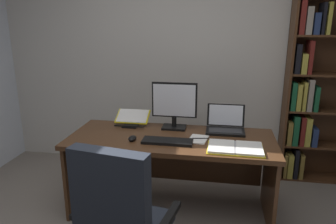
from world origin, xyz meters
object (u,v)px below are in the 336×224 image
object	(u,v)px
open_binder	(235,148)
notepad	(198,139)
desk	(172,153)
reading_stand_with_book	(132,118)
monitor	(174,106)
laptop	(225,126)
bookshelf	(315,94)
keyboard	(167,141)
computer_mouse	(132,138)
pen	(201,138)

from	to	relation	value
open_binder	notepad	world-z (taller)	open_binder
desk	reading_stand_with_book	world-z (taller)	reading_stand_with_book
monitor	laptop	distance (m)	0.50
desk	bookshelf	distance (m)	1.66
keyboard	reading_stand_with_book	distance (m)	0.60
open_binder	notepad	xyz separation A→B (m)	(-0.30, 0.16, -0.01)
desk	notepad	world-z (taller)	notepad
laptop	computer_mouse	distance (m)	0.87
monitor	laptop	world-z (taller)	monitor
laptop	reading_stand_with_book	distance (m)	0.90
monitor	open_binder	xyz separation A→B (m)	(0.55, -0.43, -0.20)
monitor	computer_mouse	distance (m)	0.52
laptop	reading_stand_with_book	xyz separation A→B (m)	(-0.90, 0.05, 0.01)
bookshelf	open_binder	bearing A→B (deg)	-128.06
reading_stand_with_book	notepad	world-z (taller)	reading_stand_with_book
monitor	laptop	xyz separation A→B (m)	(0.48, 0.00, -0.17)
desk	notepad	size ratio (longest dim) A/B	8.52
bookshelf	reading_stand_with_book	distance (m)	1.92
keyboard	pen	distance (m)	0.29
desk	notepad	xyz separation A→B (m)	(0.24, -0.10, 0.19)
computer_mouse	notepad	bearing A→B (deg)	11.52
monitor	pen	xyz separation A→B (m)	(0.27, -0.27, -0.20)
laptop	reading_stand_with_book	size ratio (longest dim) A/B	1.07
monitor	bookshelf	bearing A→B (deg)	24.79
laptop	open_binder	xyz separation A→B (m)	(0.08, -0.43, -0.04)
keyboard	open_binder	xyz separation A→B (m)	(0.55, -0.05, -0.00)
reading_stand_with_book	notepad	size ratio (longest dim) A/B	1.53
open_binder	pen	bearing A→B (deg)	151.54
bookshelf	computer_mouse	xyz separation A→B (m)	(-1.69, -1.02, -0.22)
desk	notepad	distance (m)	0.32
computer_mouse	open_binder	bearing A→B (deg)	-3.36
bookshelf	notepad	distance (m)	1.48
computer_mouse	reading_stand_with_book	bearing A→B (deg)	105.86
desk	pen	world-z (taller)	pen
laptop	pen	distance (m)	0.34
reading_stand_with_book	bookshelf	bearing A→B (deg)	18.15
laptop	notepad	bearing A→B (deg)	-130.30
monitor	keyboard	xyz separation A→B (m)	(0.00, -0.38, -0.20)
bookshelf	monitor	world-z (taller)	bookshelf
computer_mouse	open_binder	size ratio (longest dim) A/B	0.24
desk	keyboard	xyz separation A→B (m)	(-0.01, -0.22, 0.20)
notepad	open_binder	bearing A→B (deg)	-27.93
open_binder	monitor	bearing A→B (deg)	143.17
open_binder	computer_mouse	bearing A→B (deg)	177.76
computer_mouse	bookshelf	bearing A→B (deg)	31.16
pen	computer_mouse	bearing A→B (deg)	-168.88
reading_stand_with_book	notepad	xyz separation A→B (m)	(0.67, -0.32, -0.06)
computer_mouse	open_binder	world-z (taller)	computer_mouse
monitor	keyboard	distance (m)	0.43
reading_stand_with_book	open_binder	size ratio (longest dim) A/B	0.73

